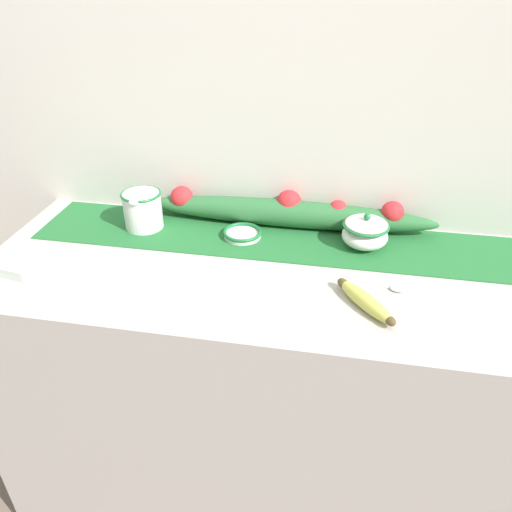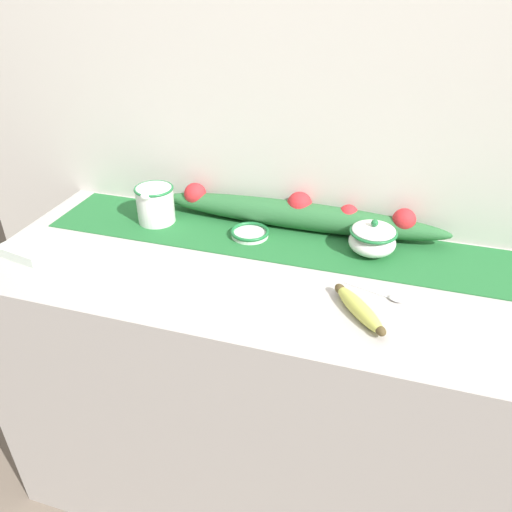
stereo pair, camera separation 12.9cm
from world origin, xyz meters
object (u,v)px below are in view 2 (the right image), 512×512
Objects in this scene: spoon at (392,297)px; napkin_stack at (35,246)px; small_dish at (250,233)px; cream_pitcher at (156,203)px; banana at (359,308)px; sugar_bowl at (373,239)px.

napkin_stack is at bearing -159.92° from spoon.
napkin_stack is (-0.56, -0.25, 0.00)m from small_dish.
cream_pitcher reaches higher than small_dish.
banana is 1.13× the size of spoon.
spoon is (0.73, -0.20, -0.06)m from cream_pitcher.
cream_pitcher is 0.99× the size of napkin_stack.
cream_pitcher is at bearing 46.24° from napkin_stack.
sugar_bowl is at bearing 15.98° from napkin_stack.
cream_pitcher is 0.72m from banana.
sugar_bowl is 0.22m from spoon.
small_dish is 0.81× the size of napkin_stack.
sugar_bowl is 0.35m from small_dish.
banana is (0.35, -0.28, 0.01)m from small_dish.
spoon is (0.07, -0.20, -0.04)m from sugar_bowl.
small_dish is 0.45m from banana.
small_dish is at bearing 141.49° from banana.
banana is at bearing -23.73° from cream_pitcher.
napkin_stack reaches higher than spoon.
sugar_bowl is at bearing 90.25° from banana.
banana is 1.19× the size of napkin_stack.
banana reaches higher than spoon.
banana reaches higher than napkin_stack.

